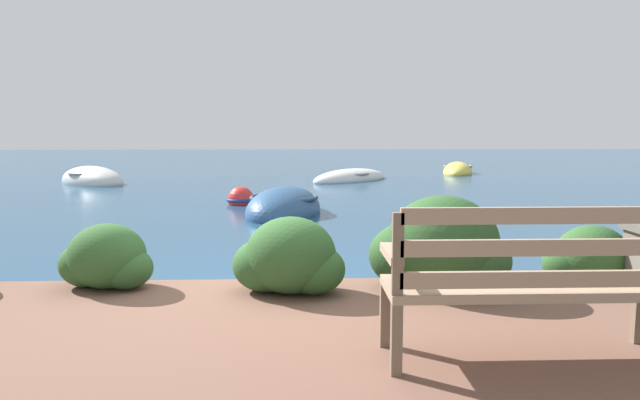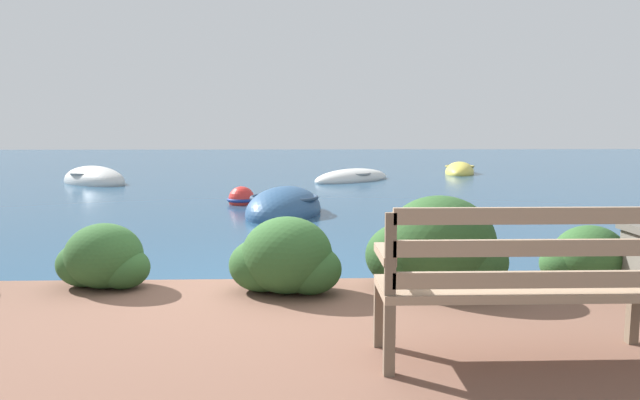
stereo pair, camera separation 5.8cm
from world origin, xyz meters
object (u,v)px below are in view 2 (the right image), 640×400
at_px(rowboat_nearest, 284,210).
at_px(rowboat_outer, 460,172).
at_px(mooring_buoy, 242,200).
at_px(rowboat_mid, 94,181).
at_px(park_bench, 525,280).
at_px(rowboat_far, 352,179).

bearing_deg(rowboat_nearest, rowboat_outer, -15.83).
distance_m(rowboat_nearest, mooring_buoy, 1.75).
height_order(rowboat_mid, mooring_buoy, rowboat_mid).
relative_size(rowboat_nearest, rowboat_mid, 0.90).
xyz_separation_m(rowboat_nearest, rowboat_mid, (-5.72, 6.22, -0.00)).
bearing_deg(park_bench, rowboat_mid, 122.35).
relative_size(rowboat_outer, mooring_buoy, 4.52).
bearing_deg(mooring_buoy, rowboat_mid, 135.18).
xyz_separation_m(rowboat_nearest, mooring_buoy, (-0.94, 1.47, 0.02)).
relative_size(park_bench, rowboat_nearest, 0.66).
height_order(park_bench, rowboat_far, park_bench).
height_order(rowboat_mid, rowboat_far, rowboat_mid).
height_order(rowboat_far, mooring_buoy, mooring_buoy).
bearing_deg(rowboat_outer, mooring_buoy, 156.78).
bearing_deg(rowboat_nearest, rowboat_far, 0.73).
height_order(rowboat_far, rowboat_outer, rowboat_outer).
distance_m(park_bench, rowboat_nearest, 7.50).
bearing_deg(rowboat_nearest, park_bench, -151.85).
relative_size(rowboat_nearest, mooring_buoy, 4.16).
bearing_deg(rowboat_far, mooring_buoy, -162.13).
distance_m(rowboat_nearest, rowboat_mid, 8.45).
distance_m(park_bench, rowboat_mid, 15.40).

